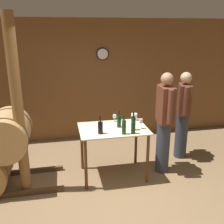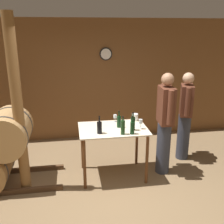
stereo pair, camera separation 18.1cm
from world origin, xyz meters
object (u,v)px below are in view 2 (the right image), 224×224
(wine_bottle_far_left, at_px, (99,127))
(wine_bottle_center, at_px, (123,127))
(ice_bucket, at_px, (135,117))
(person_visitor_with_scarf, at_px, (165,122))
(wine_bottle_left, at_px, (119,121))
(wine_bottle_far_right, at_px, (133,123))
(wine_glass_near_center, at_px, (141,122))
(person_host, at_px, (185,115))
(wine_bottle_right, at_px, (132,127))
(wooden_post, at_px, (18,109))
(wine_glass_near_left, at_px, (115,117))

(wine_bottle_far_left, height_order, wine_bottle_center, wine_bottle_center)
(ice_bucket, xyz_separation_m, person_visitor_with_scarf, (0.44, -0.34, 0.00))
(wine_bottle_left, xyz_separation_m, wine_bottle_center, (0.00, -0.32, 0.01))
(wine_bottle_far_right, distance_m, wine_glass_near_center, 0.15)
(wine_bottle_far_left, bearing_deg, wine_glass_near_center, 7.21)
(person_host, xyz_separation_m, person_visitor_with_scarf, (-0.57, -0.46, 0.05))
(wine_bottle_center, distance_m, wine_bottle_right, 0.15)
(wine_bottle_far_left, distance_m, wine_bottle_center, 0.37)
(wine_bottle_right, bearing_deg, ice_bucket, 72.36)
(wine_bottle_far_right, relative_size, person_visitor_with_scarf, 0.17)
(wine_glass_near_center, bearing_deg, wine_bottle_far_left, -172.79)
(wooden_post, bearing_deg, wine_glass_near_center, 2.35)
(wooden_post, xyz_separation_m, wine_glass_near_left, (1.54, 0.50, -0.37))
(wine_glass_near_left, bearing_deg, person_visitor_with_scarf, -22.59)
(wooden_post, bearing_deg, person_host, 12.03)
(wooden_post, bearing_deg, wine_bottle_far_right, 1.31)
(ice_bucket, distance_m, person_host, 1.02)
(wine_glass_near_center, bearing_deg, wooden_post, -177.65)
(wine_bottle_right, height_order, wine_glass_near_center, wine_bottle_right)
(wine_glass_near_left, height_order, person_visitor_with_scarf, person_visitor_with_scarf)
(ice_bucket, bearing_deg, wine_bottle_right, -107.64)
(wine_bottle_far_left, xyz_separation_m, wine_bottle_far_right, (0.55, 0.05, 0.02))
(person_visitor_with_scarf, bearing_deg, wine_bottle_right, -156.27)
(wine_bottle_left, bearing_deg, person_visitor_with_scarf, -3.30)
(wooden_post, relative_size, ice_bucket, 21.75)
(wooden_post, height_order, wine_glass_near_left, wooden_post)
(wine_glass_near_left, distance_m, wine_glass_near_center, 0.55)
(person_host, bearing_deg, wine_bottle_far_right, -153.50)
(wine_bottle_center, bearing_deg, wine_bottle_left, 90.55)
(wine_bottle_left, distance_m, wine_bottle_center, 0.32)
(wine_bottle_center, bearing_deg, wooden_post, 176.15)
(wine_glass_near_left, bearing_deg, wooden_post, -161.95)
(wine_bottle_center, height_order, wine_glass_near_left, wine_bottle_center)
(wine_bottle_far_right, bearing_deg, person_host, 26.50)
(wine_bottle_left, xyz_separation_m, wine_glass_near_center, (0.34, -0.13, 0.01))
(wine_bottle_center, bearing_deg, wine_bottle_right, -3.70)
(wine_bottle_center, xyz_separation_m, wine_glass_near_left, (-0.02, 0.61, -0.03))
(wine_glass_near_left, height_order, ice_bucket, wine_glass_near_left)
(wine_bottle_right, bearing_deg, wine_glass_near_center, 45.75)
(wine_bottle_left, relative_size, wine_bottle_center, 0.98)
(wooden_post, xyz_separation_m, wine_glass_near_center, (1.89, 0.08, -0.34))
(wooden_post, height_order, ice_bucket, wooden_post)
(wine_bottle_far_right, distance_m, wine_glass_near_left, 0.51)
(wine_bottle_center, xyz_separation_m, wine_bottle_far_right, (0.19, 0.14, -0.00))
(wine_glass_near_center, distance_m, ice_bucket, 0.43)
(wine_glass_near_center, distance_m, person_host, 1.16)
(wine_bottle_center, bearing_deg, ice_bucket, 60.43)
(wine_bottle_far_right, distance_m, person_visitor_with_scarf, 0.61)
(wooden_post, distance_m, wine_glass_near_center, 1.92)
(wooden_post, distance_m, person_host, 3.01)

